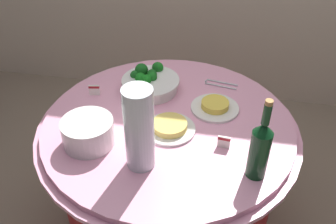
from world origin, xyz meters
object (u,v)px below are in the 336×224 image
food_plate_fried_egg (215,106)px  label_placard_front (224,141)px  broccoli_bowl (150,82)px  food_plate_noodles (170,127)px  label_placard_mid (94,90)px  wine_bottle (260,148)px  plate_stack (88,132)px  serving_tongs (220,84)px  decorative_fruit_vase (140,134)px

food_plate_fried_egg → label_placard_front: size_ratio=4.00×
broccoli_bowl → label_placard_front: 0.52m
food_plate_noodles → label_placard_mid: 0.45m
broccoli_bowl → wine_bottle: bearing=-43.5°
plate_stack → serving_tongs: (0.49, 0.53, -0.05)m
decorative_fruit_vase → label_placard_front: size_ratio=6.18×
food_plate_fried_egg → label_placard_front: bearing=-77.5°
food_plate_noodles → label_placard_mid: bearing=154.3°
decorative_fruit_vase → food_plate_fried_egg: bearing=58.2°
wine_bottle → label_placard_mid: 0.86m
broccoli_bowl → plate_stack: bearing=-110.1°
serving_tongs → label_placard_front: size_ratio=3.05×
decorative_fruit_vase → food_plate_noodles: decorative_fruit_vase is taller
wine_bottle → food_plate_noodles: (-0.36, 0.19, -0.11)m
broccoli_bowl → label_placard_mid: size_ratio=5.09×
food_plate_noodles → label_placard_front: label_placard_front is taller
decorative_fruit_vase → broccoli_bowl: bearing=98.9°
wine_bottle → food_plate_noodles: 0.42m
decorative_fruit_vase → serving_tongs: size_ratio=2.03×
wine_bottle → label_placard_front: (-0.13, 0.12, -0.10)m
serving_tongs → label_placard_front: 0.46m
wine_bottle → label_placard_mid: size_ratio=6.11×
wine_bottle → food_plate_noodles: bearing=151.9°
food_plate_noodles → wine_bottle: bearing=-28.1°
serving_tongs → food_plate_noodles: 0.44m
wine_bottle → label_placard_front: size_ratio=6.11×
wine_bottle → serving_tongs: wine_bottle is taller
food_plate_fried_egg → label_placard_mid: label_placard_mid is taller
plate_stack → label_placard_mid: size_ratio=3.82×
plate_stack → label_placard_mid: (-0.10, 0.33, -0.02)m
wine_bottle → food_plate_fried_egg: 0.43m
wine_bottle → label_placard_front: bearing=135.2°
plate_stack → decorative_fruit_vase: 0.26m
plate_stack → wine_bottle: wine_bottle is taller
wine_bottle → label_placard_mid: bearing=153.2°
food_plate_noodles → label_placard_mid: size_ratio=4.00×
broccoli_bowl → plate_stack: size_ratio=1.33×
plate_stack → label_placard_mid: plate_stack is taller
decorative_fruit_vase → label_placard_mid: bearing=129.1°
broccoli_bowl → label_placard_mid: (-0.25, -0.10, -0.01)m
label_placard_front → label_placard_mid: (-0.63, 0.26, 0.00)m
decorative_fruit_vase → plate_stack: bearing=162.1°
serving_tongs → label_placard_mid: (-0.59, -0.20, 0.03)m
food_plate_noodles → food_plate_fried_egg: same height
plate_stack → food_plate_fried_egg: 0.58m
broccoli_bowl → decorative_fruit_vase: (0.08, -0.51, 0.11)m
plate_stack → food_plate_fried_egg: bearing=33.8°
food_plate_noodles → food_plate_fried_egg: (0.18, 0.19, -0.00)m
decorative_fruit_vase → label_placard_mid: size_ratio=6.18×
food_plate_fried_egg → label_placard_mid: (-0.58, 0.01, 0.02)m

